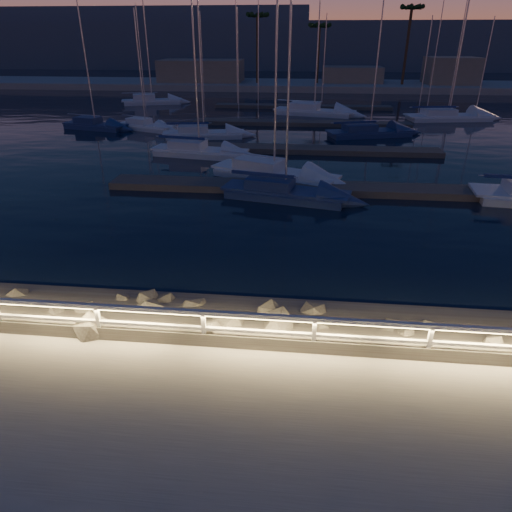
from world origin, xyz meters
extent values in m
plane|color=#A5A095|center=(0.00, 0.00, 0.00)|extent=(400.00, 400.00, 0.00)
cube|color=#A5A095|center=(0.00, -2.50, -0.10)|extent=(240.00, 5.00, 0.20)
cube|color=#666257|center=(0.00, 1.50, -0.30)|extent=(240.00, 3.45, 1.29)
plane|color=black|center=(0.00, 80.00, -0.60)|extent=(320.00, 320.00, 0.00)
plane|color=black|center=(0.00, 0.00, -1.20)|extent=(400.00, 400.00, 0.00)
cube|color=white|center=(-5.00, 0.00, 0.50)|extent=(0.11, 0.11, 1.00)
cube|color=white|center=(-2.00, 0.00, 0.50)|extent=(0.11, 0.11, 1.00)
cube|color=white|center=(1.00, 0.00, 0.50)|extent=(0.11, 0.11, 1.00)
cube|color=white|center=(4.00, 0.00, 0.50)|extent=(0.11, 0.11, 1.00)
cube|color=white|center=(0.00, 0.00, 1.00)|extent=(44.00, 0.12, 0.12)
cube|color=white|center=(0.00, 0.00, 0.50)|extent=(44.00, 0.09, 0.09)
cube|color=#FFDA72|center=(0.00, -0.02, 0.92)|extent=(44.00, 0.04, 0.03)
sphere|color=#666257|center=(3.47, 1.71, -0.26)|extent=(0.77, 0.77, 0.77)
sphere|color=#666257|center=(0.07, 1.27, -0.17)|extent=(1.03, 1.03, 1.03)
sphere|color=#666257|center=(5.98, 1.66, -0.25)|extent=(1.05, 1.05, 1.05)
cube|color=#5E544E|center=(0.00, 16.00, -0.40)|extent=(22.00, 2.00, 0.40)
cube|color=#5E544E|center=(0.00, 26.00, -0.40)|extent=(22.00, 2.00, 0.40)
cube|color=#5E544E|center=(0.00, 38.00, -0.40)|extent=(22.00, 2.00, 0.40)
cube|color=#5E544E|center=(0.00, 50.00, -0.40)|extent=(22.00, 2.00, 0.40)
cube|color=#A5A095|center=(0.00, 74.00, -0.20)|extent=(160.00, 14.00, 1.20)
cube|color=gray|center=(-18.00, 74.00, 1.80)|extent=(14.00, 8.00, 4.00)
cube|color=gray|center=(8.00, 75.00, 1.30)|extent=(10.00, 6.00, 3.00)
cube|color=gray|center=(24.00, 74.00, 2.10)|extent=(8.00, 7.00, 4.60)
cylinder|color=#4C3423|center=(-8.00, 72.00, 5.65)|extent=(0.44, 0.44, 10.50)
cylinder|color=#4C3423|center=(2.00, 73.00, 4.90)|extent=(0.44, 0.44, 9.00)
cylinder|color=#4C3423|center=(16.00, 72.00, 6.15)|extent=(0.44, 0.44, 11.50)
cube|color=#3D4C5F|center=(0.00, 130.00, 4.00)|extent=(220.00, 30.00, 14.00)
cube|color=#3D4C5F|center=(-60.00, 140.00, 6.00)|extent=(120.00, 25.00, 18.00)
cube|color=navy|center=(-0.44, 14.50, -0.45)|extent=(6.92, 3.58, 0.51)
cube|color=navy|center=(-0.44, 14.50, -0.12)|extent=(7.39, 3.37, 0.14)
cube|color=navy|center=(-1.33, 14.70, 0.21)|extent=(2.86, 2.17, 0.61)
cylinder|color=#A9A9AD|center=(-0.44, 14.50, 5.70)|extent=(0.11, 0.11, 11.46)
cylinder|color=#A9A9AD|center=(-1.78, 14.80, 0.67)|extent=(4.05, 0.97, 0.07)
cube|color=silver|center=(-1.34, 18.32, -0.45)|extent=(8.08, 5.45, 0.55)
cube|color=silver|center=(-1.34, 18.32, -0.10)|extent=(8.51, 5.36, 0.15)
cube|color=silver|center=(-2.32, 18.75, 0.26)|extent=(3.51, 2.97, 0.66)
cylinder|color=#A9A9AD|center=(-1.34, 18.32, 6.68)|extent=(0.12, 0.12, 13.36)
cylinder|color=#A9A9AD|center=(-2.81, 18.97, 0.76)|extent=(4.43, 2.02, 0.08)
cube|color=silver|center=(-14.96, 33.84, -0.45)|extent=(6.02, 3.99, 0.49)
cube|color=silver|center=(-14.96, 33.84, -0.14)|extent=(6.34, 3.91, 0.13)
cube|color=silver|center=(-15.69, 34.15, 0.17)|extent=(2.61, 2.19, 0.57)
cylinder|color=#A9A9AD|center=(-14.96, 33.84, 4.92)|extent=(0.11, 0.11, 9.94)
cylinder|color=#A9A9AD|center=(-16.06, 34.31, 0.61)|extent=(3.32, 1.46, 0.07)
cube|color=silver|center=(-7.43, 23.92, -0.45)|extent=(7.07, 3.34, 0.53)
cube|color=silver|center=(-7.43, 23.92, -0.11)|extent=(7.57, 3.10, 0.14)
cube|color=silver|center=(-8.37, 24.07, 0.22)|extent=(2.88, 2.11, 0.63)
cylinder|color=#A9A9AD|center=(-7.43, 23.92, 5.88)|extent=(0.12, 0.12, 11.79)
cylinder|color=#A9A9AD|center=(-8.83, 24.15, 0.70)|extent=(4.20, 0.77, 0.08)
cube|color=navy|center=(6.34, 32.94, -0.45)|extent=(7.65, 4.50, 0.52)
cube|color=navy|center=(6.34, 32.94, -0.12)|extent=(8.12, 4.33, 0.14)
cube|color=navy|center=(5.38, 32.64, 0.22)|extent=(3.24, 2.58, 0.62)
cylinder|color=#A9A9AD|center=(6.34, 32.94, 6.28)|extent=(0.11, 0.11, 12.61)
cylinder|color=#A9A9AD|center=(4.90, 32.49, 0.69)|extent=(4.35, 1.44, 0.08)
cube|color=navy|center=(-20.00, 33.73, -0.45)|extent=(6.43, 3.46, 0.52)
cube|color=navy|center=(-20.00, 33.73, -0.12)|extent=(6.85, 3.28, 0.14)
cube|color=navy|center=(-20.82, 33.93, 0.21)|extent=(2.68, 2.06, 0.61)
cylinder|color=#A9A9AD|center=(-20.00, 33.73, 5.29)|extent=(0.11, 0.11, 10.63)
cylinder|color=#A9A9AD|center=(-21.24, 34.03, 0.68)|extent=(3.73, 1.00, 0.08)
cube|color=silver|center=(-8.52, 30.69, -0.45)|extent=(7.01, 3.52, 0.52)
cube|color=silver|center=(-8.52, 30.69, -0.12)|extent=(7.49, 3.30, 0.14)
cube|color=silver|center=(-9.43, 30.51, 0.21)|extent=(2.88, 2.16, 0.62)
cylinder|color=#A9A9AD|center=(-8.52, 30.69, 5.79)|extent=(0.11, 0.11, 11.62)
cylinder|color=#A9A9AD|center=(-9.89, 30.42, 0.69)|extent=(4.12, 0.91, 0.08)
cube|color=silver|center=(1.42, 44.76, -0.45)|extent=(8.99, 4.93, 0.62)
cube|color=silver|center=(1.42, 44.76, -0.06)|extent=(9.57, 4.69, 0.17)
cube|color=silver|center=(0.27, 45.06, 0.33)|extent=(3.76, 2.91, 0.73)
cylinder|color=#A9A9AD|center=(1.42, 44.76, 7.48)|extent=(0.13, 0.13, 14.84)
cylinder|color=#A9A9AD|center=(-0.31, 45.21, 0.89)|extent=(5.19, 1.44, 0.09)
cube|color=silver|center=(15.86, 42.71, -0.45)|extent=(8.94, 4.29, 0.57)
cube|color=silver|center=(15.86, 42.71, -0.08)|extent=(9.57, 3.99, 0.16)
cube|color=silver|center=(14.69, 42.50, 0.28)|extent=(3.65, 2.69, 0.68)
cylinder|color=#A9A9AD|center=(15.86, 42.71, 7.46)|extent=(0.13, 0.13, 14.88)
cylinder|color=#A9A9AD|center=(14.10, 42.40, 0.80)|extent=(5.29, 1.01, 0.08)
cube|color=silver|center=(-20.00, 51.72, -0.45)|extent=(7.67, 4.65, 0.62)
cube|color=silver|center=(-20.00, 51.72, -0.06)|extent=(8.12, 4.50, 0.17)
cube|color=silver|center=(-20.96, 51.39, 0.34)|extent=(3.26, 2.64, 0.73)
cylinder|color=#A9A9AD|center=(-20.00, 51.72, 6.37)|extent=(0.13, 0.13, 12.63)
cylinder|color=#A9A9AD|center=(-21.43, 51.22, 0.90)|extent=(4.33, 1.56, 0.09)
camera|label=1|loc=(0.52, -10.15, 7.72)|focal=32.00mm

